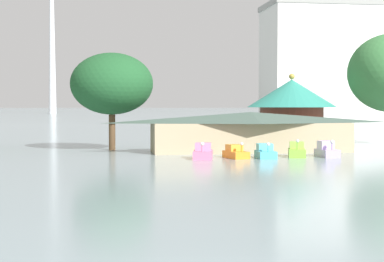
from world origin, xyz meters
name	(u,v)px	position (x,y,z in m)	size (l,w,h in m)	color
pedal_boat_pink	(203,153)	(6.07, 37.88, 0.55)	(2.19, 3.27, 1.54)	pink
pedal_boat_orange	(236,153)	(9.04, 38.31, 0.47)	(2.01, 2.97, 1.47)	orange
pedal_boat_cyan	(265,152)	(11.58, 37.81, 0.50)	(1.62, 2.69, 1.44)	#4CB7CC
pedal_boat_lime	(297,151)	(14.72, 38.68, 0.54)	(2.17, 3.14, 1.66)	#8CCC3F
pedal_boat_lavender	(327,151)	(17.42, 38.40, 0.57)	(1.68, 2.55, 1.59)	#B299D8
boathouse	(251,131)	(12.07, 45.08, 2.07)	(21.04, 5.79, 3.96)	tan
green_roof_pavilion	(292,106)	(19.88, 56.47, 4.51)	(10.61, 10.61, 8.39)	brown
shoreline_tree_mid	(112,84)	(-1.47, 49.65, 6.82)	(8.49, 8.49, 10.01)	brown
background_building_block	(328,67)	(40.44, 98.46, 11.92)	(24.31, 13.31, 23.80)	silver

